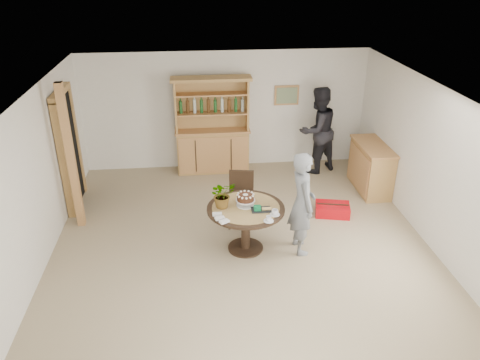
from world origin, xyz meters
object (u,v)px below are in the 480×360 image
object	(u,v)px
hutch	(213,140)
dining_table	(246,216)
sideboard	(371,167)
dining_chair	(241,195)
teen_boy	(302,203)
adult_person	(317,130)
red_suitcase	(332,209)

from	to	relation	value
hutch	dining_table	bearing A→B (deg)	-83.51
sideboard	dining_chair	distance (m)	2.86
dining_table	teen_boy	size ratio (longest dim) A/B	0.72
adult_person	dining_chair	bearing A→B (deg)	20.88
dining_chair	red_suitcase	world-z (taller)	dining_chair
sideboard	dining_table	world-z (taller)	sideboard
dining_table	red_suitcase	world-z (taller)	dining_table
dining_table	teen_boy	distance (m)	0.88
dining_table	sideboard	bearing A→B (deg)	34.35
dining_table	adult_person	bearing A→B (deg)	56.96
hutch	adult_person	world-z (taller)	hutch
hutch	sideboard	world-z (taller)	hutch
dining_table	teen_boy	bearing A→B (deg)	-6.71
dining_chair	red_suitcase	bearing A→B (deg)	13.09
dining_table	dining_chair	distance (m)	0.83
teen_boy	hutch	bearing A→B (deg)	16.12
dining_table	red_suitcase	xyz separation A→B (m)	(1.68, 0.92, -0.50)
dining_chair	red_suitcase	distance (m)	1.72
sideboard	teen_boy	xyz separation A→B (m)	(-1.84, -1.94, 0.36)
teen_boy	red_suitcase	distance (m)	1.50
hutch	red_suitcase	bearing A→B (deg)	-46.82
sideboard	teen_boy	distance (m)	2.70
sideboard	hutch	bearing A→B (deg)	157.79
sideboard	adult_person	size ratio (longest dim) A/B	0.68
hutch	dining_chair	size ratio (longest dim) A/B	2.16
red_suitcase	hutch	bearing A→B (deg)	146.04
dining_table	red_suitcase	size ratio (longest dim) A/B	1.78
hutch	sideboard	bearing A→B (deg)	-22.21
dining_chair	teen_boy	world-z (taller)	teen_boy
hutch	red_suitcase	world-z (taller)	hutch
hutch	dining_table	size ratio (longest dim) A/B	1.70
red_suitcase	teen_boy	bearing A→B (deg)	-116.39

